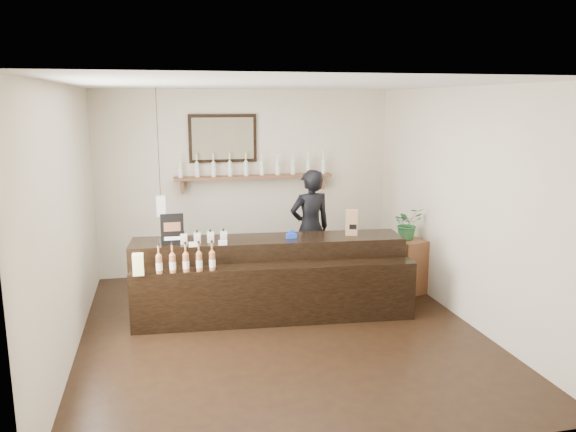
# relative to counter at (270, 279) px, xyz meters

# --- Properties ---
(ground) EXTENTS (5.00, 5.00, 0.00)m
(ground) POSITION_rel_counter_xyz_m (0.01, -0.58, -0.44)
(ground) COLOR black
(ground) RESTS_ON ground
(room_shell) EXTENTS (5.00, 5.00, 5.00)m
(room_shell) POSITION_rel_counter_xyz_m (0.01, -0.58, 1.26)
(room_shell) COLOR beige
(room_shell) RESTS_ON ground
(back_wall_decor) EXTENTS (2.66, 0.96, 1.69)m
(back_wall_decor) POSITION_rel_counter_xyz_m (-0.15, 1.80, 1.32)
(back_wall_decor) COLOR brown
(back_wall_decor) RESTS_ON ground
(counter) EXTENTS (3.42, 1.18, 1.10)m
(counter) POSITION_rel_counter_xyz_m (0.00, 0.00, 0.00)
(counter) COLOR black
(counter) RESTS_ON ground
(promo_sign) EXTENTS (0.27, 0.03, 0.38)m
(promo_sign) POSITION_rel_counter_xyz_m (-1.17, 0.05, 0.69)
(promo_sign) COLOR black
(promo_sign) RESTS_ON counter
(paper_bag) EXTENTS (0.18, 0.15, 0.33)m
(paper_bag) POSITION_rel_counter_xyz_m (1.08, 0.06, 0.66)
(paper_bag) COLOR #A57D4F
(paper_bag) RESTS_ON counter
(tape_dispenser) EXTENTS (0.13, 0.06, 0.11)m
(tape_dispenser) POSITION_rel_counter_xyz_m (0.29, 0.06, 0.54)
(tape_dispenser) COLOR blue
(tape_dispenser) RESTS_ON counter
(side_cabinet) EXTENTS (0.50, 0.60, 0.75)m
(side_cabinet) POSITION_rel_counter_xyz_m (2.01, 0.40, -0.07)
(side_cabinet) COLOR brown
(side_cabinet) RESTS_ON ground
(potted_plant) EXTENTS (0.44, 0.40, 0.45)m
(potted_plant) POSITION_rel_counter_xyz_m (2.01, 0.40, 0.53)
(potted_plant) COLOR #286631
(potted_plant) RESTS_ON side_cabinet
(shopkeeper) EXTENTS (0.77, 0.58, 1.91)m
(shopkeeper) POSITION_rel_counter_xyz_m (0.78, 0.97, 0.51)
(shopkeeper) COLOR black
(shopkeeper) RESTS_ON ground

